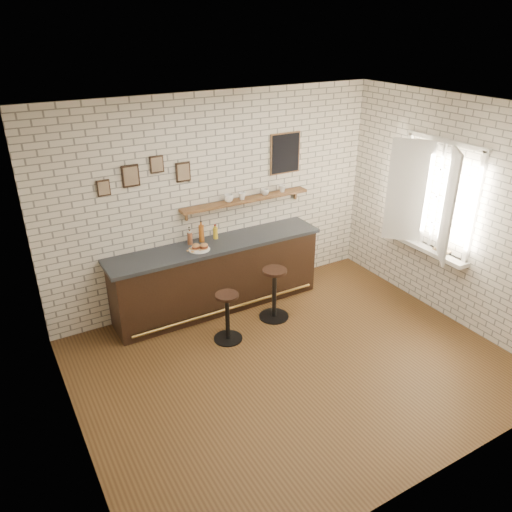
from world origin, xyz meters
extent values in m
plane|color=brown|center=(0.00, 0.00, 0.00)|extent=(5.00, 5.00, 0.00)
cube|color=black|center=(-0.19, 1.70, 0.48)|extent=(3.00, 0.58, 0.96)
cube|color=#2D333A|center=(-0.19, 1.70, 0.98)|extent=(3.10, 0.62, 0.05)
cylinder|color=olive|center=(-0.19, 1.38, 0.12)|extent=(2.79, 0.04, 0.04)
cylinder|color=white|center=(-0.48, 1.62, 1.02)|extent=(0.28, 0.28, 0.01)
cylinder|color=#E1A84F|center=(-0.43, 1.65, 1.02)|extent=(0.05, 0.05, 0.00)
cylinder|color=#E1A84F|center=(-0.46, 1.62, 1.02)|extent=(0.05, 0.05, 0.00)
cylinder|color=#E1A84F|center=(-0.58, 1.69, 1.02)|extent=(0.06, 0.06, 0.00)
cylinder|color=#E1A84F|center=(-0.44, 1.67, 1.02)|extent=(0.06, 0.06, 0.00)
cylinder|color=#E1A84F|center=(-0.60, 1.58, 1.02)|extent=(0.06, 0.06, 0.00)
cylinder|color=#E1A84F|center=(-0.43, 1.63, 1.02)|extent=(0.04, 0.04, 0.00)
cylinder|color=#E1A84F|center=(-0.49, 1.57, 1.02)|extent=(0.05, 0.05, 0.00)
cylinder|color=#E1A84F|center=(-0.59, 1.56, 1.02)|extent=(0.04, 0.04, 0.00)
cylinder|color=#E1A84F|center=(-0.64, 1.64, 1.02)|extent=(0.05, 0.05, 0.00)
cylinder|color=#E1A84F|center=(-0.45, 1.58, 1.02)|extent=(0.06, 0.06, 0.00)
cylinder|color=#E1A84F|center=(-0.58, 1.64, 1.02)|extent=(0.04, 0.04, 0.00)
cylinder|color=brown|center=(-0.51, 1.86, 1.10)|extent=(0.07, 0.07, 0.18)
cylinder|color=brown|center=(-0.51, 1.86, 1.20)|extent=(0.02, 0.02, 0.04)
cylinder|color=black|center=(-0.51, 1.86, 1.23)|extent=(0.03, 0.03, 0.01)
cylinder|color=silver|center=(-0.51, 1.86, 1.11)|extent=(0.07, 0.07, 0.20)
cylinder|color=silver|center=(-0.51, 1.86, 1.23)|extent=(0.02, 0.02, 0.04)
cylinder|color=black|center=(-0.51, 1.86, 1.26)|extent=(0.03, 0.03, 0.01)
cylinder|color=#A9571B|center=(-0.34, 1.86, 1.13)|extent=(0.07, 0.07, 0.24)
cylinder|color=#A9571B|center=(-0.34, 1.86, 1.28)|extent=(0.03, 0.03, 0.05)
cylinder|color=black|center=(-0.34, 1.86, 1.31)|extent=(0.03, 0.03, 0.01)
cylinder|color=gold|center=(-0.12, 1.86, 1.09)|extent=(0.07, 0.07, 0.16)
cylinder|color=gold|center=(-0.12, 1.86, 1.19)|extent=(0.03, 0.03, 0.03)
cylinder|color=maroon|center=(-0.12, 1.86, 1.21)|extent=(0.03, 0.03, 0.01)
cylinder|color=black|center=(-0.45, 0.89, 0.01)|extent=(0.38, 0.38, 0.02)
cylinder|color=black|center=(-0.45, 0.89, 0.33)|extent=(0.06, 0.06, 0.62)
cylinder|color=black|center=(-0.45, 0.89, 0.66)|extent=(0.38, 0.38, 0.04)
cylinder|color=black|center=(0.36, 1.04, 0.01)|extent=(0.42, 0.42, 0.02)
cylinder|color=black|center=(0.36, 1.04, 0.37)|extent=(0.06, 0.06, 0.69)
cylinder|color=black|center=(0.36, 1.04, 0.73)|extent=(0.37, 0.37, 0.04)
cube|color=brown|center=(0.40, 1.90, 1.48)|extent=(2.00, 0.18, 0.04)
cube|color=brown|center=(-0.50, 1.97, 1.40)|extent=(0.03, 0.04, 0.16)
cube|color=brown|center=(1.30, 1.97, 1.40)|extent=(0.03, 0.04, 0.16)
imported|color=white|center=(0.12, 1.90, 1.55)|extent=(0.17, 0.17, 0.11)
imported|color=white|center=(0.33, 1.90, 1.55)|extent=(0.15, 0.15, 0.10)
imported|color=white|center=(0.71, 1.90, 1.54)|extent=(0.13, 0.13, 0.09)
imported|color=white|center=(1.01, 1.90, 1.55)|extent=(0.13, 0.13, 0.10)
cube|color=black|center=(-1.20, 1.98, 2.05)|extent=(0.22, 0.02, 0.28)
cube|color=black|center=(-0.85, 1.98, 2.15)|extent=(0.18, 0.02, 0.22)
cube|color=black|center=(-0.50, 1.98, 2.00)|extent=(0.20, 0.02, 0.26)
cube|color=black|center=(-1.55, 1.98, 1.95)|extent=(0.16, 0.02, 0.20)
cube|color=black|center=(1.10, 1.98, 2.05)|extent=(0.46, 0.02, 0.56)
cube|color=white|center=(2.40, 0.30, 0.90)|extent=(0.20, 1.35, 0.06)
cube|color=white|center=(2.47, 0.30, 2.40)|extent=(0.05, 1.30, 0.06)
cube|color=white|center=(2.47, 0.30, 0.90)|extent=(0.05, 1.30, 0.06)
cube|color=white|center=(2.47, -0.30, 1.65)|extent=(0.05, 0.06, 1.50)
cube|color=white|center=(2.47, 0.90, 1.65)|extent=(0.05, 0.06, 1.50)
cube|color=white|center=(2.32, 0.00, 1.65)|extent=(0.40, 0.46, 1.46)
cube|color=white|center=(2.32, 0.60, 1.65)|extent=(0.40, 0.46, 1.46)
imported|color=tan|center=(2.38, 0.07, 0.94)|extent=(0.17, 0.22, 0.02)
imported|color=tan|center=(2.38, 0.05, 0.96)|extent=(0.18, 0.24, 0.02)
camera|label=1|loc=(-2.87, -4.03, 3.83)|focal=35.00mm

